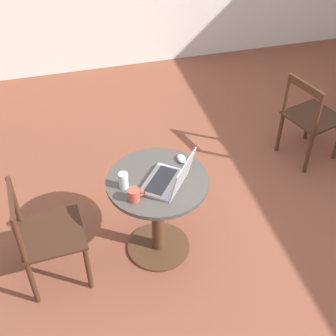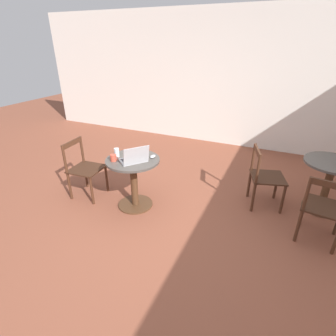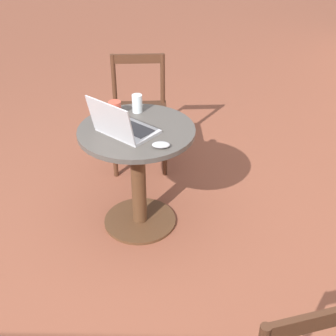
{
  "view_description": "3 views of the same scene",
  "coord_description": "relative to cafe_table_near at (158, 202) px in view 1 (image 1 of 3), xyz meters",
  "views": [
    {
      "loc": [
        -1.16,
        -2.02,
        2.82
      ],
      "look_at": [
        -0.5,
        0.47,
        0.61
      ],
      "focal_mm": 50.0,
      "sensor_mm": 36.0,
      "label": 1
    },
    {
      "loc": [
        1.07,
        -2.36,
        2.08
      ],
      "look_at": [
        -0.23,
        0.5,
        0.55
      ],
      "focal_mm": 28.0,
      "sensor_mm": 36.0,
      "label": 2
    },
    {
      "loc": [
        1.82,
        0.51,
        2.01
      ],
      "look_at": [
        -0.37,
        0.46,
        0.59
      ],
      "focal_mm": 50.0,
      "sensor_mm": 36.0,
      "label": 3
    }
  ],
  "objects": [
    {
      "name": "ground_plane",
      "position": [
        0.63,
        -0.26,
        -0.49
      ],
      "size": [
        16.0,
        16.0,
        0.0
      ],
      "primitive_type": "plane",
      "color": "brown"
    },
    {
      "name": "cafe_table_near",
      "position": [
        0.0,
        0.0,
        0.0
      ],
      "size": [
        0.7,
        0.7,
        0.7
      ],
      "color": "#51331E",
      "rests_on": "ground_plane"
    },
    {
      "name": "chair_near_left",
      "position": [
        -0.79,
        -0.05,
        -0.06
      ],
      "size": [
        0.45,
        0.45,
        0.83
      ],
      "color": "#472819",
      "rests_on": "ground_plane"
    },
    {
      "name": "chair_mid_left",
      "position": [
        1.59,
        0.74,
        -0.06
      ],
      "size": [
        0.53,
        0.53,
        0.83
      ],
      "color": "#472819",
      "rests_on": "ground_plane"
    },
    {
      "name": "laptop",
      "position": [
        0.07,
        -0.07,
        0.27
      ],
      "size": [
        0.42,
        0.43,
        0.24
      ],
      "color": "#B7B7BC",
      "rests_on": "cafe_table_near"
    },
    {
      "name": "mouse",
      "position": [
        0.21,
        0.15,
        0.23
      ],
      "size": [
        0.06,
        0.1,
        0.03
      ],
      "color": "#B7B7BC",
      "rests_on": "cafe_table_near"
    },
    {
      "name": "mug",
      "position": [
        -0.19,
        -0.15,
        0.26
      ],
      "size": [
        0.12,
        0.08,
        0.09
      ],
      "color": "#C64C38",
      "rests_on": "cafe_table_near"
    },
    {
      "name": "drinking_glass",
      "position": [
        -0.23,
        -0.01,
        0.27
      ],
      "size": [
        0.06,
        0.06,
        0.11
      ],
      "color": "silver",
      "rests_on": "cafe_table_near"
    }
  ]
}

